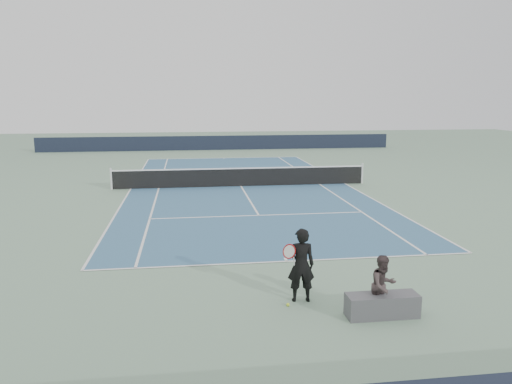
{
  "coord_description": "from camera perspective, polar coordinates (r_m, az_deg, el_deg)",
  "views": [
    {
      "loc": [
        -2.66,
        -24.84,
        4.51
      ],
      "look_at": [
        -0.23,
        -7.28,
        1.1
      ],
      "focal_mm": 35.0,
      "sensor_mm": 36.0,
      "label": 1
    }
  ],
  "objects": [
    {
      "name": "court_surface",
      "position": [
        25.39,
        -1.73,
        0.66
      ],
      "size": [
        10.97,
        23.77,
        0.01
      ],
      "primitive_type": "cube",
      "color": "#376184",
      "rests_on": "ground"
    },
    {
      "name": "tennis_ball",
      "position": [
        11.18,
        3.67,
        -12.72
      ],
      "size": [
        0.07,
        0.07,
        0.07
      ],
      "primitive_type": "sphere",
      "color": "#CBE52E",
      "rests_on": "ground"
    },
    {
      "name": "tennis_player",
      "position": [
        11.19,
        5.15,
        -8.3
      ],
      "size": [
        0.78,
        0.5,
        1.68
      ],
      "color": "black",
      "rests_on": "ground"
    },
    {
      "name": "tennis_net",
      "position": [
        25.3,
        -1.74,
        1.77
      ],
      "size": [
        12.9,
        0.1,
        1.07
      ],
      "color": "silver",
      "rests_on": "ground"
    },
    {
      "name": "windscreen_far",
      "position": [
        42.99,
        -4.31,
        5.63
      ],
      "size": [
        30.0,
        0.25,
        1.2
      ],
      "primitive_type": "cube",
      "color": "black",
      "rests_on": "ground"
    },
    {
      "name": "ground",
      "position": [
        25.39,
        -1.73,
        0.65
      ],
      "size": [
        80.0,
        80.0,
        0.0
      ],
      "primitive_type": "plane",
      "color": "gray"
    },
    {
      "name": "spectator_bench",
      "position": [
        10.84,
        14.28,
        -11.33
      ],
      "size": [
        1.58,
        0.92,
        1.32
      ],
      "color": "#4C4C50",
      "rests_on": "ground"
    }
  ]
}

